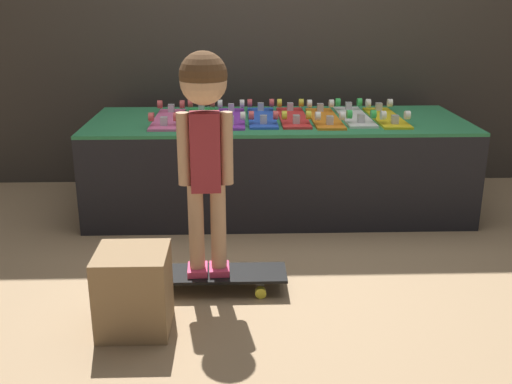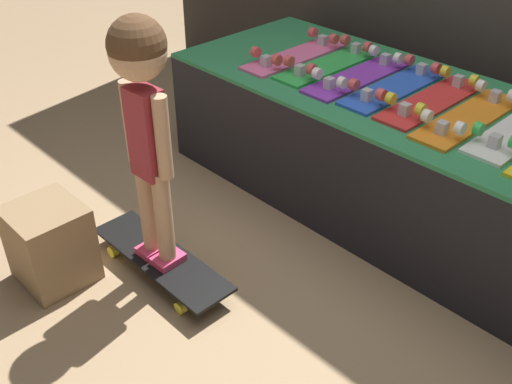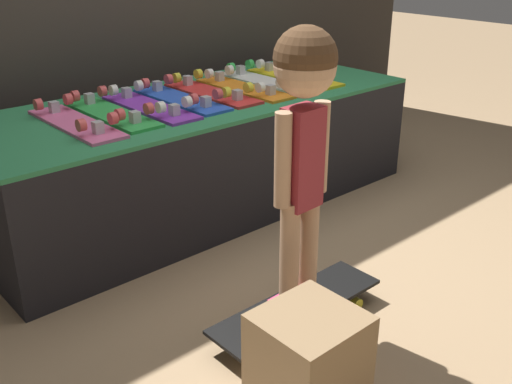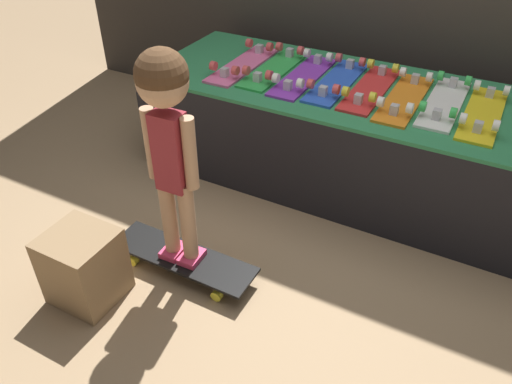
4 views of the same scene
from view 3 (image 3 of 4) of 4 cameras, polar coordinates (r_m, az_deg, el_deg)
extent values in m
plane|color=#9E7F5B|center=(2.92, 2.23, -4.87)|extent=(16.00, 16.00, 0.00)
cube|color=black|center=(3.24, -5.40, 3.62)|extent=(2.36, 0.91, 0.58)
cube|color=#2D7F4C|center=(3.16, -5.60, 8.72)|extent=(2.36, 0.91, 0.02)
cube|color=pink|center=(2.80, -16.80, 6.25)|extent=(0.17, 0.65, 0.01)
cube|color=#B7B7BC|center=(2.98, -18.68, 7.68)|extent=(0.04, 0.04, 0.05)
cylinder|color=#D84C4C|center=(3.00, -17.47, 8.45)|extent=(0.03, 0.05, 0.05)
cylinder|color=#D84C4C|center=(2.94, -20.04, 7.84)|extent=(0.03, 0.05, 0.05)
cube|color=#B7B7BC|center=(2.60, -14.82, 5.96)|extent=(0.04, 0.04, 0.05)
cylinder|color=#D84C4C|center=(2.63, -13.47, 6.85)|extent=(0.03, 0.05, 0.05)
cylinder|color=#D84C4C|center=(2.57, -16.32, 6.14)|extent=(0.03, 0.05, 0.05)
cube|color=green|center=(2.91, -13.59, 7.23)|extent=(0.17, 0.65, 0.01)
cube|color=#B7B7BC|center=(3.08, -15.58, 8.57)|extent=(0.04, 0.04, 0.05)
cylinder|color=#D84C4C|center=(3.11, -14.43, 9.30)|extent=(0.03, 0.05, 0.05)
cylinder|color=#D84C4C|center=(3.05, -16.86, 8.75)|extent=(0.03, 0.05, 0.05)
cube|color=#B7B7BC|center=(2.72, -11.46, 7.02)|extent=(0.04, 0.04, 0.05)
cylinder|color=#D84C4C|center=(2.75, -10.19, 7.84)|extent=(0.03, 0.05, 0.05)
cylinder|color=#D84C4C|center=(2.68, -12.85, 7.21)|extent=(0.03, 0.05, 0.05)
cube|color=purple|center=(2.98, -10.09, 7.94)|extent=(0.17, 0.65, 0.01)
cube|color=#B7B7BC|center=(3.16, -12.22, 9.23)|extent=(0.04, 0.04, 0.05)
cylinder|color=white|center=(3.18, -11.12, 9.92)|extent=(0.03, 0.05, 0.05)
cylinder|color=white|center=(3.12, -13.43, 9.42)|extent=(0.03, 0.05, 0.05)
cube|color=#B7B7BC|center=(2.80, -7.79, 7.76)|extent=(0.04, 0.04, 0.05)
cylinder|color=white|center=(2.84, -6.59, 8.55)|extent=(0.03, 0.05, 0.05)
cylinder|color=white|center=(2.76, -9.08, 7.98)|extent=(0.03, 0.05, 0.05)
cube|color=blue|center=(3.10, -7.18, 8.72)|extent=(0.17, 0.65, 0.01)
cube|color=#B7B7BC|center=(3.27, -9.38, 9.93)|extent=(0.04, 0.04, 0.05)
cylinder|color=#D84C4C|center=(3.30, -8.34, 10.59)|extent=(0.03, 0.05, 0.05)
cylinder|color=#D84C4C|center=(3.23, -10.51, 10.14)|extent=(0.03, 0.05, 0.05)
cube|color=#B7B7BC|center=(2.93, -4.80, 8.58)|extent=(0.04, 0.04, 0.05)
cylinder|color=#D84C4C|center=(2.96, -3.68, 9.31)|extent=(0.03, 0.05, 0.05)
cylinder|color=#D84C4C|center=(2.88, -5.99, 8.81)|extent=(0.03, 0.05, 0.05)
cube|color=red|center=(3.21, -4.25, 9.35)|extent=(0.17, 0.65, 0.01)
cube|color=#B7B7BC|center=(3.37, -6.52, 10.51)|extent=(0.04, 0.04, 0.05)
cylinder|color=yellow|center=(3.41, -5.53, 11.13)|extent=(0.03, 0.05, 0.05)
cylinder|color=yellow|center=(3.33, -7.58, 10.73)|extent=(0.03, 0.05, 0.05)
cube|color=#B7B7BC|center=(3.04, -1.79, 9.23)|extent=(0.04, 0.04, 0.05)
cylinder|color=yellow|center=(3.08, -0.74, 9.91)|extent=(0.03, 0.05, 0.05)
cylinder|color=yellow|center=(2.99, -2.88, 9.47)|extent=(0.03, 0.05, 0.05)
cube|color=orange|center=(3.31, -1.16, 9.82)|extent=(0.17, 0.65, 0.01)
cube|color=#B7B7BC|center=(3.46, -3.49, 10.95)|extent=(0.04, 0.04, 0.05)
cylinder|color=white|center=(3.50, -2.55, 11.54)|extent=(0.03, 0.05, 0.05)
cylinder|color=white|center=(3.41, -4.48, 11.18)|extent=(0.03, 0.05, 0.05)
cube|color=#B7B7BC|center=(3.15, 1.40, 9.71)|extent=(0.04, 0.04, 0.05)
cylinder|color=white|center=(3.19, 2.38, 10.35)|extent=(0.03, 0.05, 0.05)
cylinder|color=white|center=(3.09, 0.40, 9.95)|extent=(0.03, 0.05, 0.05)
cube|color=white|center=(3.47, 0.84, 10.47)|extent=(0.17, 0.65, 0.01)
cube|color=#B7B7BC|center=(3.62, -1.48, 11.54)|extent=(0.04, 0.04, 0.05)
cylinder|color=green|center=(3.66, -0.59, 12.09)|extent=(0.03, 0.05, 0.05)
cylinder|color=green|center=(3.57, -2.40, 11.78)|extent=(0.03, 0.05, 0.05)
cube|color=#B7B7BC|center=(3.31, 3.36, 10.38)|extent=(0.04, 0.04, 0.05)
cylinder|color=green|center=(3.36, 4.28, 10.98)|extent=(0.03, 0.05, 0.05)
cylinder|color=green|center=(3.26, 2.45, 10.63)|extent=(0.03, 0.05, 0.05)
cube|color=yellow|center=(3.58, 3.62, 10.83)|extent=(0.17, 0.65, 0.01)
cube|color=#B7B7BC|center=(3.72, 1.26, 11.87)|extent=(0.04, 0.04, 0.05)
cylinder|color=white|center=(3.76, 2.10, 12.40)|extent=(0.03, 0.05, 0.05)
cylinder|color=white|center=(3.67, 0.41, 12.11)|extent=(0.03, 0.05, 0.05)
cube|color=#B7B7BC|center=(3.43, 6.19, 10.73)|extent=(0.04, 0.04, 0.05)
cylinder|color=white|center=(3.47, 7.04, 11.30)|extent=(0.03, 0.05, 0.05)
cylinder|color=white|center=(3.37, 5.35, 10.99)|extent=(0.03, 0.05, 0.05)
cube|color=black|center=(2.32, 3.95, -10.71)|extent=(0.74, 0.21, 0.01)
cube|color=#B7B7BC|center=(2.49, 7.95, -9.15)|extent=(0.04, 0.04, 0.05)
cylinder|color=yellow|center=(2.55, 6.40, -8.86)|extent=(0.05, 0.03, 0.05)
cylinder|color=yellow|center=(2.46, 9.50, -10.46)|extent=(0.05, 0.03, 0.05)
cube|color=#B7B7BC|center=(2.20, -0.70, -13.81)|extent=(0.04, 0.04, 0.05)
cylinder|color=yellow|center=(2.27, -2.20, -13.30)|extent=(0.05, 0.03, 0.05)
cylinder|color=yellow|center=(2.17, 0.91, -15.42)|extent=(0.05, 0.03, 0.05)
cube|color=#E03D6B|center=(2.34, 4.83, -9.76)|extent=(0.10, 0.13, 0.03)
cylinder|color=tan|center=(2.23, 5.02, -5.01)|extent=(0.07, 0.07, 0.41)
cube|color=#E03D6B|center=(2.28, 3.08, -10.76)|extent=(0.10, 0.13, 0.03)
cylinder|color=tan|center=(2.16, 3.21, -5.92)|extent=(0.07, 0.07, 0.41)
cube|color=maroon|center=(2.05, 4.41, 3.25)|extent=(0.14, 0.10, 0.36)
cylinder|color=tan|center=(2.11, 6.17, 4.25)|extent=(0.06, 0.06, 0.33)
cylinder|color=tan|center=(1.97, 2.57, 3.01)|extent=(0.06, 0.06, 0.33)
sphere|color=tan|center=(1.96, 4.70, 11.86)|extent=(0.21, 0.21, 0.21)
sphere|color=#4C331E|center=(1.96, 4.73, 12.59)|extent=(0.21, 0.21, 0.21)
cube|color=#8E704C|center=(1.91, 4.99, -16.00)|extent=(0.30, 0.28, 0.35)
camera|label=1|loc=(1.98, 87.67, -0.19)|focal=42.00mm
camera|label=2|loc=(3.11, 48.12, 22.71)|focal=42.00mm
camera|label=4|loc=(2.56, 55.17, 22.97)|focal=35.00mm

